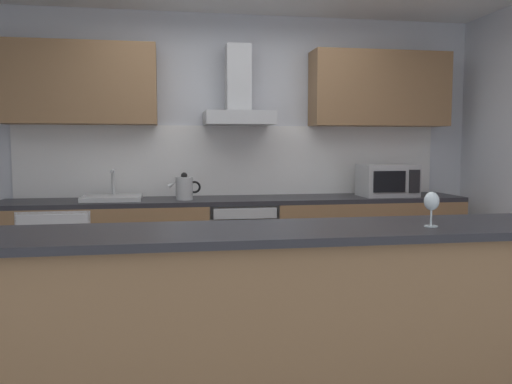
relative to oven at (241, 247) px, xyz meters
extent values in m
cube|color=gray|center=(-0.01, -1.39, -0.47)|extent=(5.71, 4.48, 0.02)
cube|color=silver|center=(-0.01, 0.41, 0.84)|extent=(5.71, 0.12, 2.60)
cube|color=white|center=(-0.01, 0.33, 0.77)|extent=(4.00, 0.02, 0.66)
cube|color=olive|center=(-0.01, 0.03, -0.03)|extent=(4.15, 0.60, 0.86)
cube|color=#28282D|center=(-0.01, 0.03, 0.42)|extent=(4.15, 0.60, 0.04)
cube|color=olive|center=(-0.10, -2.12, 0.00)|extent=(2.91, 0.52, 0.93)
cube|color=#28282D|center=(-0.10, -2.12, 0.49)|extent=(3.01, 0.64, 0.04)
cube|color=olive|center=(-1.39, 0.18, 1.45)|extent=(1.33, 0.32, 0.70)
cube|color=olive|center=(1.37, 0.18, 1.45)|extent=(1.33, 0.32, 0.70)
cube|color=slate|center=(0.00, 0.01, 0.00)|extent=(0.60, 0.56, 0.80)
cube|color=black|center=(0.00, -0.29, -0.06)|extent=(0.50, 0.02, 0.48)
cube|color=#B7BABC|center=(0.00, -0.29, 0.34)|extent=(0.54, 0.02, 0.09)
cylinder|color=#B7BABC|center=(0.00, -0.32, 0.18)|extent=(0.49, 0.02, 0.02)
cube|color=white|center=(-1.56, 0.01, -0.04)|extent=(0.58, 0.56, 0.85)
cube|color=silver|center=(-1.56, -0.28, -0.04)|extent=(0.55, 0.02, 0.80)
cylinder|color=#B7BABC|center=(-1.34, -0.30, 0.01)|extent=(0.02, 0.02, 0.38)
cube|color=#B7BABC|center=(1.38, -0.02, 0.59)|extent=(0.50, 0.36, 0.30)
cube|color=black|center=(1.32, -0.21, 0.59)|extent=(0.30, 0.02, 0.19)
cube|color=black|center=(1.56, -0.21, 0.59)|extent=(0.10, 0.01, 0.21)
cube|color=silver|center=(-1.12, 0.01, 0.46)|extent=(0.50, 0.40, 0.04)
cylinder|color=#B7BABC|center=(-1.12, 0.13, 0.57)|extent=(0.03, 0.03, 0.26)
cylinder|color=#B7BABC|center=(-1.12, 0.05, 0.69)|extent=(0.03, 0.16, 0.03)
cylinder|color=#B7BABC|center=(-0.50, -0.03, 0.54)|extent=(0.15, 0.15, 0.20)
sphere|color=black|center=(-0.50, -0.03, 0.65)|extent=(0.06, 0.06, 0.06)
cone|color=#B7BABC|center=(-0.60, -0.03, 0.58)|extent=(0.09, 0.04, 0.07)
torus|color=black|center=(-0.41, -0.03, 0.55)|extent=(0.11, 0.02, 0.11)
cube|color=#B7BABC|center=(0.00, 0.11, 1.16)|extent=(0.62, 0.45, 0.12)
cube|color=#B7BABC|center=(0.00, 0.16, 1.52)|extent=(0.22, 0.22, 0.60)
cylinder|color=silver|center=(0.66, -2.21, 0.51)|extent=(0.07, 0.07, 0.01)
cylinder|color=silver|center=(0.66, -2.21, 0.56)|extent=(0.01, 0.01, 0.09)
ellipsoid|color=silver|center=(0.66, -2.21, 0.64)|extent=(0.08, 0.08, 0.10)
camera|label=1|loc=(-0.65, -4.66, 0.91)|focal=36.93mm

